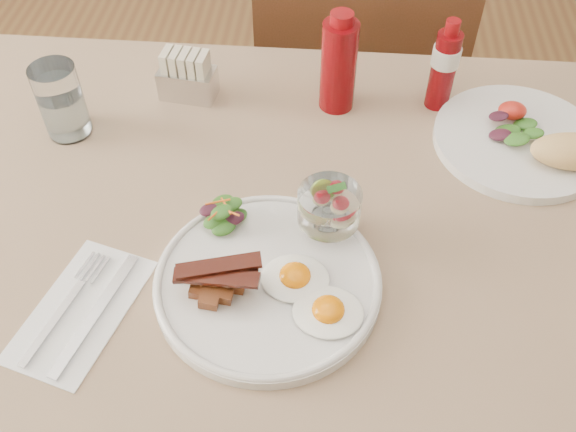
% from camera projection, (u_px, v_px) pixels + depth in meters
% --- Properties ---
extents(table, '(1.33, 0.88, 0.75)m').
position_uv_depth(table, '(357.00, 285.00, 0.90)').
color(table, '#512B19').
rests_on(table, ground).
extents(chair_far, '(0.42, 0.42, 0.93)m').
position_uv_depth(chair_far, '(356.00, 81.00, 1.45)').
color(chair_far, '#512B19').
rests_on(chair_far, ground).
extents(main_plate, '(0.28, 0.28, 0.02)m').
position_uv_depth(main_plate, '(268.00, 282.00, 0.79)').
color(main_plate, silver).
rests_on(main_plate, table).
extents(fried_eggs, '(0.14, 0.13, 0.02)m').
position_uv_depth(fried_eggs, '(311.00, 294.00, 0.76)').
color(fried_eggs, white).
rests_on(fried_eggs, main_plate).
extents(bacon_potato_pile, '(0.11, 0.06, 0.04)m').
position_uv_depth(bacon_potato_pile, '(217.00, 281.00, 0.76)').
color(bacon_potato_pile, brown).
rests_on(bacon_potato_pile, main_plate).
extents(side_salad, '(0.06, 0.06, 0.03)m').
position_uv_depth(side_salad, '(224.00, 215.00, 0.83)').
color(side_salad, '#245215').
rests_on(side_salad, main_plate).
extents(fruit_cup, '(0.08, 0.08, 0.08)m').
position_uv_depth(fruit_cup, '(329.00, 207.00, 0.80)').
color(fruit_cup, white).
rests_on(fruit_cup, main_plate).
extents(second_plate, '(0.26, 0.25, 0.06)m').
position_uv_depth(second_plate, '(532.00, 142.00, 0.95)').
color(second_plate, silver).
rests_on(second_plate, table).
extents(ketchup_bottle, '(0.06, 0.06, 0.16)m').
position_uv_depth(ketchup_bottle, '(339.00, 64.00, 0.97)').
color(ketchup_bottle, '#630509').
rests_on(ketchup_bottle, table).
extents(hot_sauce_bottle, '(0.04, 0.04, 0.15)m').
position_uv_depth(hot_sauce_bottle, '(444.00, 66.00, 0.98)').
color(hot_sauce_bottle, '#630509').
rests_on(hot_sauce_bottle, table).
extents(sugar_caddy, '(0.09, 0.06, 0.08)m').
position_uv_depth(sugar_caddy, '(187.00, 77.00, 1.02)').
color(sugar_caddy, silver).
rests_on(sugar_caddy, table).
extents(water_glass, '(0.07, 0.07, 0.12)m').
position_uv_depth(water_glass, '(62.00, 105.00, 0.95)').
color(water_glass, white).
rests_on(water_glass, table).
extents(napkin_cutlery, '(0.15, 0.21, 0.01)m').
position_uv_depth(napkin_cutlery, '(82.00, 310.00, 0.77)').
color(napkin_cutlery, silver).
rests_on(napkin_cutlery, table).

